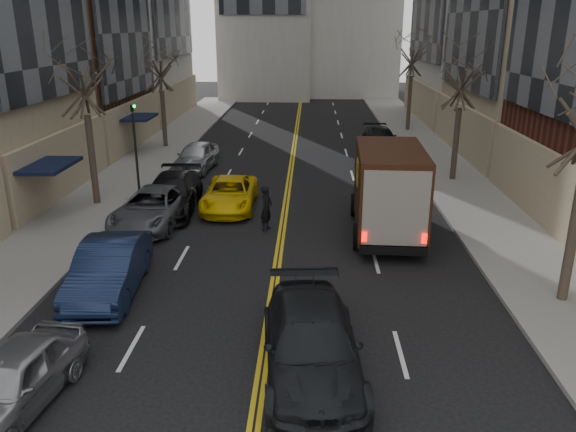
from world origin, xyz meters
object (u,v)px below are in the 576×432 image
Objects in this scene: ups_truck at (388,190)px; taxi at (230,194)px; observer_sedan at (311,344)px; pedestrian at (266,208)px.

ups_truck is 7.48m from taxi.
observer_sedan is 10.20m from pedestrian.
taxi is at bearing 101.57° from observer_sedan.
taxi is at bearing 158.35° from ups_truck.
pedestrian is at bearing -56.38° from taxi.
ups_truck is 4.92m from pedestrian.
pedestrian reaches higher than taxi.
observer_sedan is 3.09× the size of pedestrian.
ups_truck is 10.28m from observer_sedan.
ups_truck is at bearing -72.30° from pedestrian.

